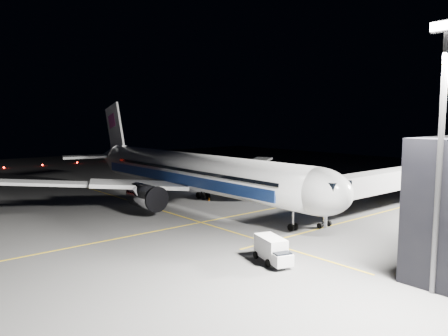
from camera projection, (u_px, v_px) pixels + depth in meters
ground at (193, 205)px, 68.35m from camera, size 200.00×200.00×0.00m
guide_line_main at (235, 216)px, 60.75m from camera, size 0.25×80.00×0.01m
guide_line_cross at (160, 210)px, 64.51m from camera, size 70.00×0.25×0.01m
guide_line_side at (351, 220)px, 58.04m from camera, size 0.25×40.00×0.01m
airliner at (189, 171)px, 68.56m from camera, size 61.48×54.22×16.64m
jet_bridge at (385, 181)px, 62.66m from camera, size 3.60×34.40×6.30m
floodlight_mast_south at (441, 135)px, 32.68m from camera, size 2.40×0.67×20.70m
taxiway_lights at (42, 165)px, 123.00m from camera, size 0.44×60.44×0.44m
service_truck at (273, 250)px, 40.96m from camera, size 5.02×3.23×2.40m
baggage_tug at (217, 183)px, 85.56m from camera, size 2.57×2.06×1.86m
safety_cone_a at (209, 199)px, 71.61m from camera, size 0.39×0.39×0.58m
safety_cone_b at (276, 197)px, 73.49m from camera, size 0.44×0.44×0.66m
safety_cone_c at (227, 187)px, 83.35m from camera, size 0.39×0.39×0.59m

